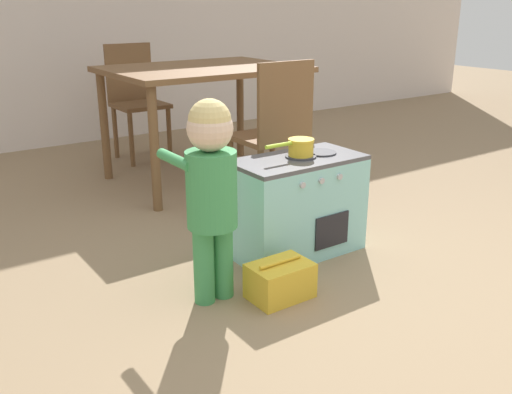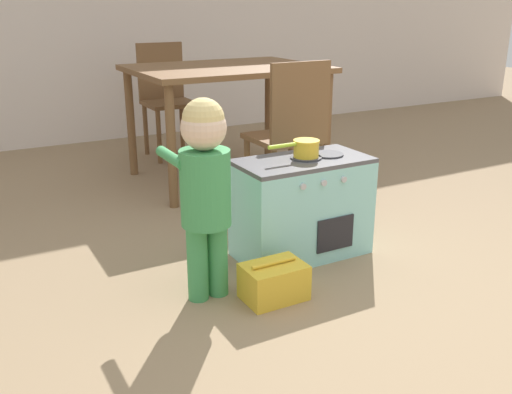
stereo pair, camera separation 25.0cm
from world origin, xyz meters
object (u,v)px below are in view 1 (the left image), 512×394
(toy_pot, at_px, (300,146))
(dining_table, at_px, (203,80))
(dining_chair_far, at_px, (136,98))
(dining_chair_near, at_px, (274,132))
(toy_basket, at_px, (280,281))
(child_figure, at_px, (211,179))
(play_kitchen, at_px, (297,206))

(toy_pot, distance_m, dining_table, 1.36)
(dining_table, relative_size, dining_chair_far, 1.41)
(dining_table, distance_m, dining_chair_near, 0.79)
(toy_pot, bearing_deg, dining_chair_far, 87.07)
(toy_basket, distance_m, dining_table, 1.85)
(toy_pot, height_order, toy_basket, toy_pot)
(toy_pot, relative_size, dining_chair_near, 0.30)
(dining_table, height_order, dining_chair_near, dining_chair_near)
(dining_chair_near, distance_m, dining_chair_far, 1.58)
(child_figure, bearing_deg, dining_chair_far, 73.20)
(play_kitchen, relative_size, child_figure, 0.76)
(play_kitchen, height_order, dining_table, dining_table)
(toy_pot, bearing_deg, dining_chair_near, 64.77)
(play_kitchen, height_order, dining_chair_near, dining_chair_near)
(dining_chair_far, bearing_deg, toy_pot, 87.07)
(dining_table, height_order, dining_chair_far, dining_chair_far)
(play_kitchen, relative_size, toy_pot, 2.39)
(play_kitchen, xyz_separation_m, dining_table, (0.25, 1.33, 0.44))
(play_kitchen, xyz_separation_m, toy_pot, (0.01, 0.00, 0.29))
(dining_chair_near, relative_size, dining_chair_far, 1.00)
(toy_pot, xyz_separation_m, dining_table, (0.24, 1.33, 0.14))
(play_kitchen, xyz_separation_m, child_figure, (-0.57, -0.17, 0.28))
(play_kitchen, bearing_deg, dining_table, 79.16)
(dining_table, bearing_deg, dining_chair_near, -88.42)
(child_figure, distance_m, dining_chair_far, 2.40)
(toy_pot, relative_size, toy_basket, 1.03)
(play_kitchen, bearing_deg, dining_chair_near, 63.91)
(play_kitchen, height_order, child_figure, child_figure)
(play_kitchen, bearing_deg, child_figure, -163.67)
(play_kitchen, height_order, toy_pot, toy_pot)
(toy_basket, xyz_separation_m, dining_table, (0.60, 1.65, 0.60))
(toy_basket, bearing_deg, play_kitchen, 43.01)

